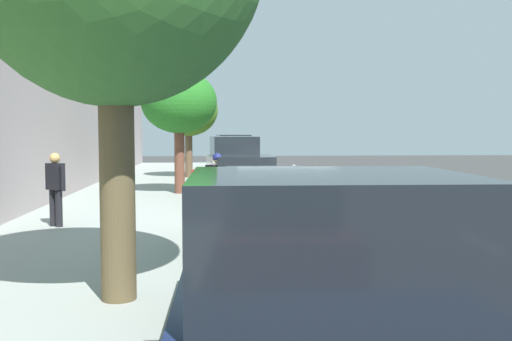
# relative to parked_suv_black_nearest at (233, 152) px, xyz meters

# --- Properties ---
(ground) EXTENTS (71.67, 71.67, 0.00)m
(ground) POSITION_rel_parked_suv_black_nearest_xyz_m (-0.85, 16.92, -1.03)
(ground) COLOR #373737
(sidewalk) EXTENTS (4.35, 44.79, 0.17)m
(sidewalk) POSITION_rel_parked_suv_black_nearest_xyz_m (3.43, 16.92, -0.94)
(sidewalk) COLOR #959C96
(sidewalk) RESTS_ON ground
(curb_edge) EXTENTS (0.16, 44.79, 0.17)m
(curb_edge) POSITION_rel_parked_suv_black_nearest_xyz_m (1.18, 16.92, -0.94)
(curb_edge) COLOR gray
(curb_edge) RESTS_ON ground
(lane_stripe_centre) EXTENTS (0.14, 44.20, 0.01)m
(lane_stripe_centre) POSITION_rel_parked_suv_black_nearest_xyz_m (-4.06, 16.63, -1.02)
(lane_stripe_centre) COLOR white
(lane_stripe_centre) RESTS_ON ground
(lane_stripe_bike_edge) EXTENTS (0.12, 44.79, 0.01)m
(lane_stripe_bike_edge) POSITION_rel_parked_suv_black_nearest_xyz_m (-0.29, 16.92, -1.02)
(lane_stripe_bike_edge) COLOR white
(lane_stripe_bike_edge) RESTS_ON ground
(building_facade) EXTENTS (0.50, 44.79, 4.40)m
(building_facade) POSITION_rel_parked_suv_black_nearest_xyz_m (5.86, 16.92, 1.17)
(building_facade) COLOR #A69698
(building_facade) RESTS_ON ground
(parked_suv_black_nearest) EXTENTS (2.19, 4.81, 1.99)m
(parked_suv_black_nearest) POSITION_rel_parked_suv_black_nearest_xyz_m (0.00, 0.00, 0.00)
(parked_suv_black_nearest) COLOR black
(parked_suv_black_nearest) RESTS_ON ground
(parked_suv_white_second) EXTENTS (2.21, 4.82, 1.99)m
(parked_suv_white_second) POSITION_rel_parked_suv_black_nearest_xyz_m (0.26, 9.18, 0.00)
(parked_suv_white_second) COLOR white
(parked_suv_white_second) RESTS_ON ground
(parked_sedan_tan_mid) EXTENTS (1.85, 4.40, 1.52)m
(parked_sedan_tan_mid) POSITION_rel_parked_suv_black_nearest_xyz_m (0.13, 15.75, -0.27)
(parked_sedan_tan_mid) COLOR tan
(parked_sedan_tan_mid) RESTS_ON ground
(parked_sedan_green_far) EXTENTS (1.85, 4.40, 1.52)m
(parked_sedan_green_far) POSITION_rel_parked_suv_black_nearest_xyz_m (-0.02, 21.50, -0.27)
(parked_sedan_green_far) COLOR #1E512D
(parked_sedan_green_far) RESTS_ON ground
(parked_pickup_dark_blue_farthest) EXTENTS (2.08, 5.33, 1.95)m
(parked_pickup_dark_blue_farthest) POSITION_rel_parked_suv_black_nearest_xyz_m (0.22, 27.53, -0.13)
(parked_pickup_dark_blue_farthest) COLOR navy
(parked_pickup_dark_blue_farthest) RESTS_ON ground
(bicycle_at_curb) EXTENTS (1.58, 0.85, 0.77)m
(bicycle_at_curb) POSITION_rel_parked_suv_black_nearest_xyz_m (0.71, 16.93, -0.64)
(bicycle_at_curb) COLOR black
(bicycle_at_curb) RESTS_ON ground
(cyclist_with_backpack) EXTENTS (0.54, 0.55, 1.62)m
(cyclist_with_backpack) POSITION_rel_parked_suv_black_nearest_xyz_m (0.93, 16.49, -0.04)
(cyclist_with_backpack) COLOR #C6B284
(cyclist_with_backpack) RESTS_ON ground
(street_tree_near_cyclist) EXTENTS (2.56, 2.56, 4.07)m
(street_tree_near_cyclist) POSITION_rel_parked_suv_black_nearest_xyz_m (2.12, 6.30, 2.05)
(street_tree_near_cyclist) COLOR brown
(street_tree_near_cyclist) RESTS_ON sidewalk
(street_tree_mid_block) EXTENTS (2.46, 2.46, 4.01)m
(street_tree_mid_block) POSITION_rel_parked_suv_black_nearest_xyz_m (2.12, 12.86, 2.09)
(street_tree_mid_block) COLOR brown
(street_tree_mid_block) RESTS_ON sidewalk
(pedestrian_on_phone) EXTENTS (0.50, 0.43, 1.58)m
(pedestrian_on_phone) POSITION_rel_parked_suv_black_nearest_xyz_m (4.36, 19.32, 0.03)
(pedestrian_on_phone) COLOR black
(pedestrian_on_phone) RESTS_ON sidewalk
(fire_hydrant) EXTENTS (0.22, 0.22, 0.84)m
(fire_hydrant) POSITION_rel_parked_suv_black_nearest_xyz_m (1.61, 13.66, -0.43)
(fire_hydrant) COLOR red
(fire_hydrant) RESTS_ON sidewalk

